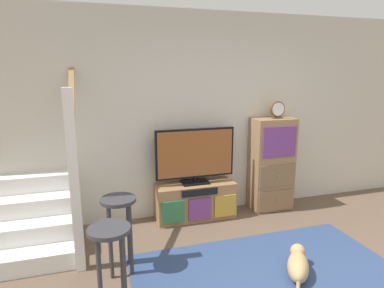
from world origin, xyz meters
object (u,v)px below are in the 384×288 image
object	(u,v)px
desk_clock	(277,110)
television	(195,155)
side_cabinet	(272,164)
bar_stool_near	(110,250)
dog	(298,264)
media_console	(196,201)
bar_stool_far	(119,218)

from	to	relation	value
desk_clock	television	bearing A→B (deg)	178.59
side_cabinet	television	bearing A→B (deg)	179.31
bar_stool_near	side_cabinet	bearing A→B (deg)	32.98
television	side_cabinet	distance (m)	1.15
television	dog	distance (m)	1.80
television	dog	size ratio (longest dim) A/B	2.15
media_console	bar_stool_far	bearing A→B (deg)	-138.68
television	bar_stool_near	size ratio (longest dim) A/B	1.41
bar_stool_far	media_console	bearing A→B (deg)	41.32
side_cabinet	media_console	bearing A→B (deg)	-179.48
desk_clock	bar_stool_near	world-z (taller)	desk_clock
side_cabinet	bar_stool_near	distance (m)	2.75
bar_stool_far	bar_stool_near	bearing A→B (deg)	-101.53
media_console	bar_stool_near	xyz separation A→B (m)	(-1.18, -1.49, 0.31)
dog	bar_stool_far	bearing A→B (deg)	160.59
television	desk_clock	size ratio (longest dim) A/B	4.51
dog	media_console	bearing A→B (deg)	110.46
media_console	bar_stool_far	distance (m)	1.45
television	dog	world-z (taller)	television
desk_clock	dog	size ratio (longest dim) A/B	0.48
desk_clock	bar_stool_near	bearing A→B (deg)	-147.68
television	side_cabinet	size ratio (longest dim) A/B	0.81
bar_stool_near	bar_stool_far	distance (m)	0.56
media_console	dog	size ratio (longest dim) A/B	2.16
media_console	side_cabinet	xyz separation A→B (m)	(1.13, 0.01, 0.41)
bar_stool_near	bar_stool_far	world-z (taller)	bar_stool_far
desk_clock	dog	distance (m)	2.08
television	dog	bearing A→B (deg)	-69.83
television	bar_stool_far	size ratio (longest dim) A/B	1.37
media_console	bar_stool_near	world-z (taller)	bar_stool_near
television	side_cabinet	xyz separation A→B (m)	(1.13, -0.01, -0.22)
television	bar_stool_near	xyz separation A→B (m)	(-1.18, -1.51, -0.32)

